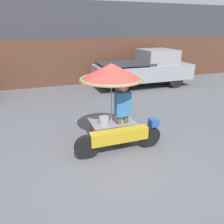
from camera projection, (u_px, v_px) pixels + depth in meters
ground_plane at (116, 158)px, 5.27m from camera, size 36.00×36.00×0.00m
shopfront_building at (62, 44)px, 12.07m from camera, size 28.00×2.06×4.23m
vendor_motorcycle_cart at (113, 86)px, 5.41m from camera, size 2.25×1.61×2.12m
vendor_person at (122, 111)px, 5.54m from camera, size 0.38×0.23×1.68m
pickup_truck at (145, 69)px, 11.44m from camera, size 5.06×1.94×1.88m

